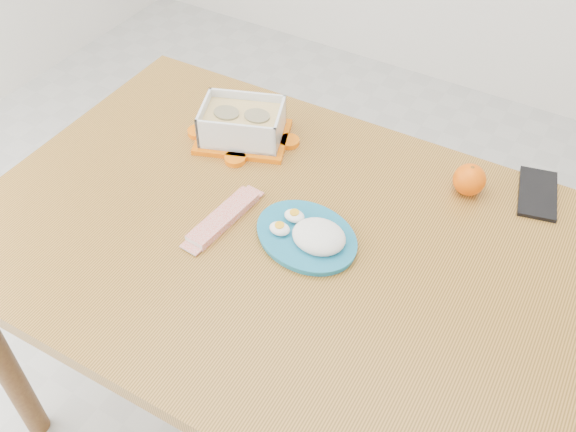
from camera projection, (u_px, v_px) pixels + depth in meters
The scene contains 7 objects.
ground at pixel (254, 354), 1.99m from camera, with size 3.50×3.50×0.00m, color #B7B7B2.
dining_table at pixel (288, 264), 1.38m from camera, with size 1.33×0.90×0.75m.
food_container at pixel (242, 124), 1.52m from camera, with size 0.26×0.23×0.09m.
orange_fruit at pixel (469, 180), 1.39m from camera, with size 0.07×0.07×0.07m, color #FF5205.
rice_plate at pixel (310, 235), 1.30m from camera, with size 0.27×0.27×0.06m.
candy_bar at pixel (223, 217), 1.35m from camera, with size 0.19×0.05×0.02m, color red.
smartphone at pixel (538, 193), 1.40m from camera, with size 0.08×0.16×0.01m, color black.
Camera 1 is at (0.65, -0.90, 1.71)m, focal length 40.00 mm.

